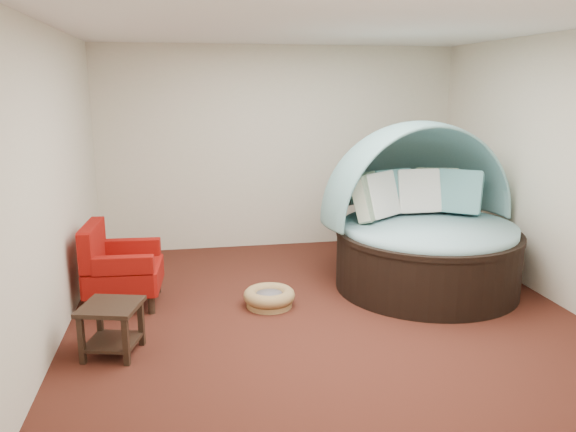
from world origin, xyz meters
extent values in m
plane|color=#4E2116|center=(0.00, 0.00, 0.00)|extent=(5.00, 5.00, 0.00)
plane|color=beige|center=(0.00, 2.50, 1.40)|extent=(5.00, 0.00, 5.00)
plane|color=beige|center=(0.00, -2.50, 1.40)|extent=(5.00, 0.00, 5.00)
plane|color=beige|center=(-2.50, 0.00, 1.40)|extent=(0.00, 5.00, 5.00)
plane|color=beige|center=(2.50, 0.00, 1.40)|extent=(0.00, 5.00, 5.00)
plane|color=white|center=(0.00, 0.00, 2.80)|extent=(5.00, 5.00, 0.00)
cylinder|color=black|center=(1.33, 0.42, 0.31)|extent=(2.32, 2.32, 0.62)
cylinder|color=black|center=(1.33, 0.42, 0.64)|extent=(2.34, 2.34, 0.06)
cylinder|color=#93CFD6|center=(1.33, 0.42, 0.69)|extent=(2.19, 2.19, 0.14)
cube|color=#325E47|center=(0.69, 0.69, 1.03)|extent=(0.55, 0.59, 0.54)
cube|color=white|center=(0.86, 0.76, 1.03)|extent=(0.59, 0.54, 0.54)
cube|color=#65ABAF|center=(1.10, 0.95, 1.03)|extent=(0.58, 0.44, 0.54)
cube|color=white|center=(1.40, 0.91, 1.03)|extent=(0.52, 0.30, 0.54)
cube|color=#325E47|center=(1.66, 0.96, 1.03)|extent=(0.59, 0.44, 0.54)
cube|color=#65ABAF|center=(1.87, 0.79, 1.03)|extent=(0.59, 0.54, 0.54)
cylinder|color=olive|center=(-0.51, 0.20, 0.03)|extent=(0.53, 0.53, 0.06)
torus|color=olive|center=(-0.51, 0.20, 0.12)|extent=(0.61, 0.61, 0.14)
cylinder|color=slate|center=(-0.51, 0.20, 0.10)|extent=(0.36, 0.36, 0.08)
cylinder|color=black|center=(-2.32, 0.26, 0.09)|extent=(0.07, 0.07, 0.18)
cylinder|color=black|center=(-2.28, 0.86, 0.09)|extent=(0.07, 0.07, 0.18)
cylinder|color=black|center=(-1.72, 0.23, 0.09)|extent=(0.07, 0.07, 0.18)
cylinder|color=black|center=(-1.68, 0.82, 0.09)|extent=(0.07, 0.07, 0.18)
cube|color=maroon|center=(-2.00, 0.54, 0.31)|extent=(0.80, 0.80, 0.26)
cube|color=maroon|center=(-2.30, 0.56, 0.66)|extent=(0.19, 0.76, 0.44)
cube|color=maroon|center=(-1.97, 0.22, 0.53)|extent=(0.61, 0.16, 0.18)
cube|color=maroon|center=(-1.93, 0.86, 0.53)|extent=(0.61, 0.16, 0.18)
cube|color=black|center=(-2.00, -0.62, 0.43)|extent=(0.58, 0.58, 0.04)
cube|color=black|center=(-2.00, -0.62, 0.11)|extent=(0.51, 0.51, 0.03)
cube|color=black|center=(-2.23, -0.75, 0.21)|extent=(0.06, 0.06, 0.42)
cube|color=black|center=(-2.13, -0.38, 0.21)|extent=(0.06, 0.06, 0.42)
cube|color=black|center=(-1.87, -0.85, 0.21)|extent=(0.06, 0.06, 0.42)
cube|color=black|center=(-1.77, -0.48, 0.21)|extent=(0.06, 0.06, 0.42)
camera|label=1|loc=(-1.34, -5.27, 2.27)|focal=35.00mm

